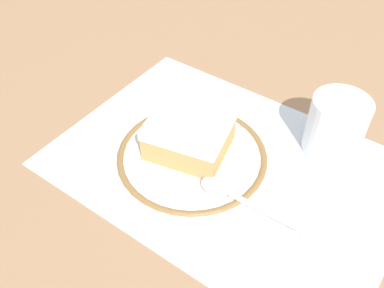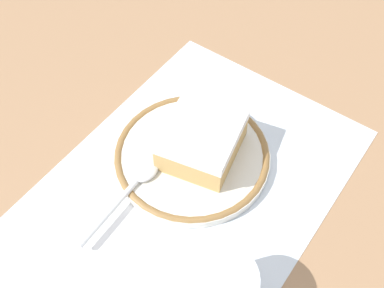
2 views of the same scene
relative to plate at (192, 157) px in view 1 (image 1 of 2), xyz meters
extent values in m
plane|color=#9E7551|center=(0.04, 0.02, -0.01)|extent=(2.40, 2.40, 0.00)
cube|color=silver|center=(0.04, 0.02, -0.01)|extent=(0.44, 0.31, 0.00)
cylinder|color=silver|center=(0.00, 0.00, 0.00)|extent=(0.20, 0.20, 0.01)
torus|color=olive|center=(0.00, 0.00, 0.00)|extent=(0.20, 0.20, 0.01)
cube|color=tan|center=(-0.01, 0.01, 0.02)|extent=(0.11, 0.10, 0.04)
cube|color=white|center=(-0.01, 0.01, 0.05)|extent=(0.12, 0.11, 0.01)
ellipsoid|color=silver|center=(0.06, -0.03, 0.01)|extent=(0.04, 0.03, 0.01)
cylinder|color=silver|center=(0.13, -0.03, 0.01)|extent=(0.10, 0.01, 0.01)
cylinder|color=white|center=(0.14, 0.13, 0.03)|extent=(0.08, 0.08, 0.08)
cylinder|color=brown|center=(0.14, 0.13, 0.01)|extent=(0.07, 0.07, 0.04)
cube|color=white|center=(0.15, 0.02, -0.01)|extent=(0.17, 0.16, 0.00)
camera|label=1|loc=(0.22, -0.31, 0.40)|focal=39.11mm
camera|label=2|loc=(0.28, 0.20, 0.50)|focal=44.98mm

